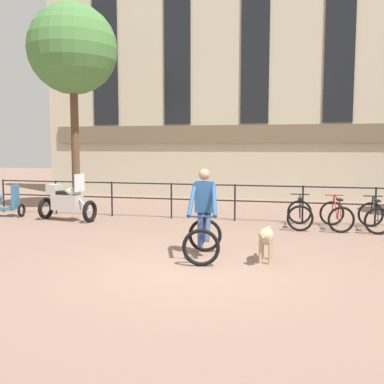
% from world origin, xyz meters
% --- Properties ---
extents(ground_plane, '(60.00, 60.00, 0.00)m').
position_xyz_m(ground_plane, '(0.00, 0.00, 0.00)').
color(ground_plane, '#846656').
extents(canal_railing, '(15.05, 0.05, 1.05)m').
position_xyz_m(canal_railing, '(-0.00, 5.20, 0.71)').
color(canal_railing, black).
rests_on(canal_railing, ground_plane).
extents(building_facade, '(18.00, 0.72, 11.15)m').
position_xyz_m(building_facade, '(-0.00, 10.99, 5.55)').
color(building_facade, '#BCB299').
rests_on(building_facade, ground_plane).
extents(cyclist_with_bike, '(0.83, 1.25, 1.70)m').
position_xyz_m(cyclist_with_bike, '(-0.03, 0.95, 0.76)').
color(cyclist_with_bike, black).
rests_on(cyclist_with_bike, ground_plane).
extents(dog, '(0.29, 0.95, 0.67)m').
position_xyz_m(dog, '(1.18, 0.79, 0.47)').
color(dog, tan).
rests_on(dog, ground_plane).
extents(parked_motorcycle, '(1.71, 0.85, 1.35)m').
position_xyz_m(parked_motorcycle, '(-4.68, 4.14, 0.56)').
color(parked_motorcycle, black).
rests_on(parked_motorcycle, ground_plane).
extents(parked_bicycle_near_lamp, '(0.67, 1.12, 0.86)m').
position_xyz_m(parked_bicycle_near_lamp, '(1.80, 4.54, 0.36)').
color(parked_bicycle_near_lamp, black).
rests_on(parked_bicycle_near_lamp, ground_plane).
extents(parked_bicycle_mid_left, '(0.81, 1.19, 0.86)m').
position_xyz_m(parked_bicycle_mid_left, '(2.71, 4.54, 0.36)').
color(parked_bicycle_mid_left, black).
rests_on(parked_bicycle_mid_left, ground_plane).
extents(parked_bicycle_mid_right, '(0.67, 1.12, 0.86)m').
position_xyz_m(parked_bicycle_mid_right, '(3.63, 4.54, 0.36)').
color(parked_bicycle_mid_right, black).
rests_on(parked_bicycle_mid_right, ground_plane).
extents(parked_scooter, '(1.31, 0.52, 0.96)m').
position_xyz_m(parked_scooter, '(-6.99, 4.37, 0.46)').
color(parked_scooter, black).
rests_on(parked_scooter, ground_plane).
extents(tree_canalside_left, '(2.87, 2.87, 6.66)m').
position_xyz_m(tree_canalside_left, '(-5.43, 6.17, 5.19)').
color(tree_canalside_left, brown).
rests_on(tree_canalside_left, ground_plane).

